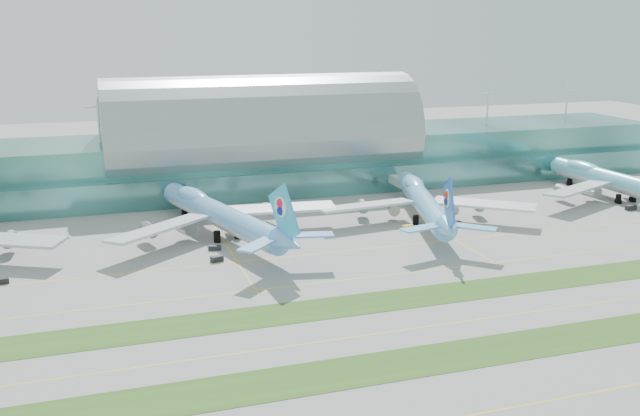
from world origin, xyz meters
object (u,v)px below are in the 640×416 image
object	(u,v)px
terminal	(262,150)
airliner_b	(219,213)
airliner_d	(618,181)
airliner_c	(424,201)

from	to	relation	value
terminal	airliner_b	bearing A→B (deg)	-113.99
airliner_b	airliner_d	size ratio (longest dim) A/B	1.01
terminal	airliner_c	xyz separation A→B (m)	(37.25, -67.02, -7.40)
airliner_b	airliner_c	bearing A→B (deg)	-19.10
terminal	airliner_d	distance (m)	132.54
terminal	airliner_c	world-z (taller)	terminal
airliner_d	terminal	bearing A→B (deg)	149.42
airliner_c	airliner_b	bearing A→B (deg)	-167.54
airliner_b	airliner_c	xyz separation A→B (m)	(65.63, -3.25, -0.34)
terminal	airliner_c	size ratio (longest dim) A/B	4.30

